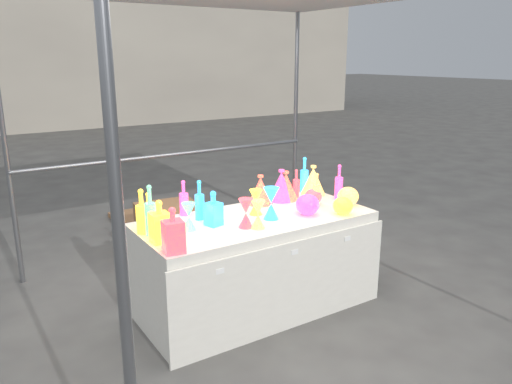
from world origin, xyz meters
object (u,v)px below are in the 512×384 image
globe_0 (343,207)px  display_table (257,263)px  bottle_0 (142,211)px  decanter_0 (160,221)px  hourglass_0 (246,213)px  cardboard_box_closed (168,224)px  lampshade_0 (260,190)px

globe_0 → display_table: bearing=153.9°
display_table → globe_0: (0.60, -0.30, 0.44)m
bottle_0 → decanter_0: bearing=-80.4°
decanter_0 → globe_0: bearing=-6.6°
decanter_0 → hourglass_0: (0.63, -0.06, -0.04)m
hourglass_0 → decanter_0: bearing=174.9°
hourglass_0 → display_table: bearing=37.9°
cardboard_box_closed → hourglass_0: size_ratio=2.89×
display_table → decanter_0: bearing=-173.8°
cardboard_box_closed → hourglass_0: (-0.14, -1.81, 0.63)m
bottle_0 → hourglass_0: 0.72m
cardboard_box_closed → hourglass_0: hourglass_0 is taller
display_table → hourglass_0: size_ratio=8.68×
cardboard_box_closed → globe_0: 2.15m
bottle_0 → decanter_0: (0.04, -0.23, -0.02)m
cardboard_box_closed → lampshade_0: 1.55m
hourglass_0 → lampshade_0: lampshade_0 is taller
display_table → decanter_0: decanter_0 is taller
decanter_0 → globe_0: size_ratio=1.84×
cardboard_box_closed → globe_0: bearing=-64.8°
globe_0 → lampshade_0: lampshade_0 is taller
display_table → hourglass_0: hourglass_0 is taller
cardboard_box_closed → globe_0: (0.65, -1.96, 0.59)m
display_table → globe_0: 0.80m
bottle_0 → globe_0: bottle_0 is taller
bottle_0 → lampshade_0: (1.07, 0.15, -0.04)m
bottle_0 → hourglass_0: bottle_0 is taller
hourglass_0 → globe_0: hourglass_0 is taller
decanter_0 → hourglass_0: 0.63m
cardboard_box_closed → decanter_0: 2.03m
bottle_0 → globe_0: size_ratio=2.04×
display_table → lampshade_0: size_ratio=7.46×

